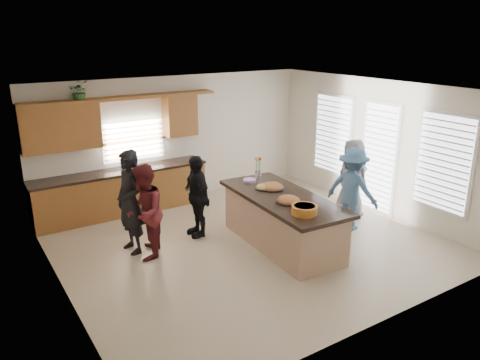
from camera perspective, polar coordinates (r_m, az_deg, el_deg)
floor at (r=8.70m, az=1.05°, el=-7.67°), size 6.50×6.50×0.00m
room_shell at (r=8.07m, az=1.12°, el=4.62°), size 6.52×6.02×2.81m
back_cabinetry at (r=10.11m, az=-14.63°, el=0.95°), size 4.08×0.66×2.46m
right_wall_glazing at (r=10.21m, az=16.76°, el=3.45°), size 0.06×4.00×2.25m
island at (r=8.48m, az=5.15°, el=-5.11°), size 1.32×2.77×0.95m
platter_front at (r=7.99m, az=5.92°, el=-2.54°), size 0.43×0.43×0.18m
platter_mid at (r=8.64m, az=3.98°, el=-0.90°), size 0.45×0.45×0.18m
platter_back at (r=8.62m, az=2.90°, el=-0.93°), size 0.31×0.31×0.13m
salad_bowl at (r=7.51m, az=7.86°, el=-3.55°), size 0.42×0.42×0.14m
clear_cup at (r=7.77m, az=11.99°, el=-3.29°), size 0.08×0.08×0.10m
plate_stack at (r=9.02m, az=1.17°, el=-0.05°), size 0.24×0.24×0.05m
flower_vase at (r=9.20m, az=2.24°, el=1.56°), size 0.14×0.14×0.42m
potted_plant at (r=9.69m, az=-18.97°, el=10.19°), size 0.47×0.43×0.43m
woman_left_back at (r=8.27m, az=-13.27°, el=-2.64°), size 0.51×0.72×1.84m
woman_left_mid at (r=8.04m, az=-11.58°, el=-3.85°), size 0.93×1.00×1.65m
woman_left_front at (r=8.79m, az=-5.30°, el=-1.95°), size 0.42×0.93×1.57m
woman_right_back at (r=9.29m, az=13.52°, el=-1.07°), size 0.90×1.19×1.63m
woman_right_front at (r=9.99m, az=13.52°, el=0.27°), size 0.54×0.81×1.63m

